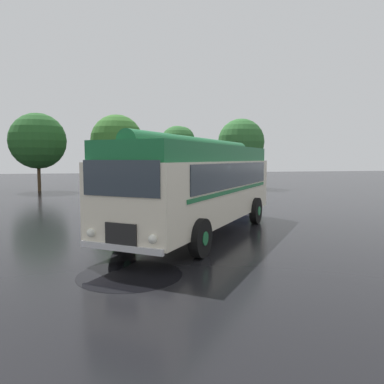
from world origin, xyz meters
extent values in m
plane|color=black|center=(0.00, 0.00, 0.00)|extent=(120.00, 120.00, 0.00)
cube|color=silver|center=(0.51, 0.16, 1.60)|extent=(7.98, 9.51, 2.10)
cube|color=#196B38|center=(0.51, 0.16, 2.93)|extent=(7.70, 9.23, 0.56)
cylinder|color=#196B38|center=(0.51, 0.16, 3.19)|extent=(6.16, 7.97, 0.60)
cube|color=#2D3842|center=(1.71, -0.36, 2.17)|extent=(4.81, 6.43, 0.84)
cube|color=#2D3842|center=(-0.32, 1.15, 2.17)|extent=(4.81, 6.43, 0.84)
cube|color=#196B38|center=(1.65, -0.44, 1.63)|extent=(4.93, 6.59, 0.12)
cube|color=#196B38|center=(-0.38, 1.07, 1.63)|extent=(4.93, 6.59, 0.12)
cube|color=#2D3842|center=(-2.48, -3.86, 2.27)|extent=(1.78, 1.34, 0.88)
cube|color=black|center=(-2.49, -3.87, 0.90)|extent=(0.76, 0.59, 0.56)
cube|color=silver|center=(-2.50, -3.88, 0.57)|extent=(1.96, 1.50, 0.16)
sphere|color=white|center=(-1.77, -4.41, 0.87)|extent=(0.22, 0.22, 0.22)
sphere|color=white|center=(-3.22, -3.34, 0.87)|extent=(0.22, 0.22, 0.22)
cylinder|color=black|center=(-0.30, -3.11, 0.55)|extent=(0.88, 1.05, 1.10)
cylinder|color=#196B38|center=(-0.30, -3.11, 0.55)|extent=(0.49, 0.50, 0.39)
cylinder|color=black|center=(-2.38, -1.55, 0.55)|extent=(0.88, 1.05, 1.10)
cylinder|color=#196B38|center=(-2.38, -1.55, 0.55)|extent=(0.49, 0.50, 0.39)
cylinder|color=black|center=(3.29, 1.70, 0.55)|extent=(0.88, 1.05, 1.10)
cylinder|color=#196B38|center=(3.29, 1.70, 0.55)|extent=(0.49, 0.50, 0.39)
cylinder|color=black|center=(1.21, 3.26, 0.55)|extent=(0.88, 1.05, 1.10)
cylinder|color=#196B38|center=(1.21, 3.26, 0.55)|extent=(0.49, 0.50, 0.39)
cube|color=#144C28|center=(-3.13, 12.83, 0.67)|extent=(2.05, 4.33, 0.70)
cube|color=#144C28|center=(-3.15, 12.98, 1.34)|extent=(1.68, 2.30, 0.64)
cube|color=#2D3842|center=(-2.39, 13.04, 1.34)|extent=(0.19, 1.93, 0.50)
cube|color=#2D3842|center=(-3.90, 12.91, 1.34)|extent=(0.19, 1.93, 0.50)
cylinder|color=black|center=(-2.15, 11.61, 0.32)|extent=(0.25, 0.65, 0.64)
cylinder|color=black|center=(-3.90, 11.46, 0.32)|extent=(0.25, 0.65, 0.64)
cylinder|color=black|center=(-2.37, 14.20, 0.32)|extent=(0.25, 0.65, 0.64)
cylinder|color=black|center=(-4.12, 14.05, 0.32)|extent=(0.25, 0.65, 0.64)
cube|color=maroon|center=(-0.58, 13.04, 0.67)|extent=(2.08, 4.34, 0.70)
cube|color=maroon|center=(-0.56, 13.19, 1.34)|extent=(1.69, 2.31, 0.64)
cube|color=#2D3842|center=(0.19, 13.12, 1.34)|extent=(0.20, 1.93, 0.50)
cube|color=#2D3842|center=(-1.32, 13.26, 1.34)|extent=(0.20, 1.93, 0.50)
cylinder|color=black|center=(0.18, 11.66, 0.32)|extent=(0.26, 0.66, 0.64)
cylinder|color=black|center=(-1.58, 11.82, 0.32)|extent=(0.26, 0.66, 0.64)
cylinder|color=black|center=(0.42, 14.25, 0.32)|extent=(0.26, 0.66, 0.64)
cylinder|color=black|center=(-1.33, 14.42, 0.32)|extent=(0.26, 0.66, 0.64)
cube|color=black|center=(2.04, 12.49, 0.67)|extent=(1.96, 4.30, 0.70)
cube|color=black|center=(2.05, 12.64, 1.34)|extent=(1.63, 2.27, 0.64)
cube|color=#2D3842|center=(2.80, 12.59, 1.34)|extent=(0.15, 1.93, 0.50)
cube|color=#2D3842|center=(1.29, 12.68, 1.34)|extent=(0.15, 1.93, 0.50)
cylinder|color=black|center=(2.83, 11.13, 0.32)|extent=(0.24, 0.65, 0.64)
cylinder|color=black|center=(1.08, 11.24, 0.32)|extent=(0.24, 0.65, 0.64)
cylinder|color=black|center=(3.00, 13.73, 0.32)|extent=(0.24, 0.65, 0.64)
cylinder|color=black|center=(1.24, 13.84, 0.32)|extent=(0.24, 0.65, 0.64)
cube|color=navy|center=(4.85, 12.88, 1.45)|extent=(2.13, 4.01, 2.10)
cube|color=navy|center=(4.94, 9.99, 1.20)|extent=(1.96, 1.80, 1.60)
cube|color=#2D3842|center=(4.97, 9.11, 1.48)|extent=(1.70, 0.08, 0.72)
cylinder|color=black|center=(5.98, 10.08, 0.40)|extent=(0.27, 0.81, 0.80)
cylinder|color=black|center=(3.90, 10.01, 0.40)|extent=(0.27, 0.81, 0.80)
cylinder|color=black|center=(5.86, 13.64, 0.40)|extent=(0.27, 0.81, 0.80)
cylinder|color=black|center=(3.78, 13.58, 0.40)|extent=(0.27, 0.81, 0.80)
cylinder|color=#4C3823|center=(-8.51, 20.46, 1.24)|extent=(0.27, 0.27, 2.47)
sphere|color=#235623|center=(-8.51, 20.46, 4.21)|extent=(4.64, 4.64, 4.64)
sphere|color=#235623|center=(-8.68, 20.41, 4.17)|extent=(2.57, 2.57, 2.57)
cylinder|color=#4C3823|center=(-2.04, 20.05, 1.30)|extent=(0.31, 0.31, 2.60)
sphere|color=#336B28|center=(-2.04, 20.05, 4.27)|extent=(4.47, 4.47, 4.47)
sphere|color=#336B28|center=(-1.67, 19.70, 4.64)|extent=(3.10, 3.10, 3.10)
cylinder|color=#4C3823|center=(3.43, 21.08, 1.49)|extent=(0.40, 0.40, 2.98)
sphere|color=#2D662D|center=(3.43, 21.08, 4.16)|extent=(3.16, 3.16, 3.16)
sphere|color=#2D662D|center=(3.94, 21.46, 4.54)|extent=(2.35, 2.35, 2.35)
cylinder|color=#4C3823|center=(9.36, 20.33, 1.34)|extent=(0.36, 0.36, 2.67)
sphere|color=#2D662D|center=(9.36, 20.33, 4.29)|extent=(4.32, 4.32, 4.32)
sphere|color=#2D662D|center=(9.66, 20.59, 4.34)|extent=(3.38, 3.38, 3.38)
cylinder|color=black|center=(-2.31, -4.27, 0.00)|extent=(2.49, 2.49, 0.01)
camera|label=1|loc=(-2.74, -13.01, 2.74)|focal=35.00mm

